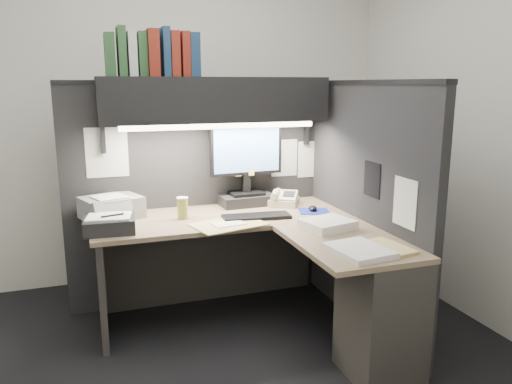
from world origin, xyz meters
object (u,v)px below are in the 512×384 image
at_px(notebook_stack, 109,225).
at_px(coffee_cup, 183,209).
at_px(desk, 297,279).
at_px(overhead_shelf, 215,100).
at_px(monitor, 246,174).
at_px(keyboard, 256,216).
at_px(printer, 112,207).
at_px(telephone, 284,200).

bearing_deg(notebook_stack, coffee_cup, 18.42).
distance_m(desk, overhead_shelf, 1.33).
relative_size(monitor, keyboard, 1.30).
distance_m(coffee_cup, printer, 0.48).
bearing_deg(notebook_stack, monitor, 21.42).
xyz_separation_m(keyboard, notebook_stack, (-0.94, -0.01, 0.03)).
relative_size(desk, printer, 4.78).
height_order(monitor, coffee_cup, monitor).
bearing_deg(coffee_cup, telephone, 9.79).
bearing_deg(keyboard, desk, -69.33).
distance_m(overhead_shelf, notebook_stack, 1.10).
xyz_separation_m(monitor, coffee_cup, (-0.52, -0.23, -0.16)).
relative_size(overhead_shelf, monitor, 2.65).
distance_m(desk, monitor, 0.96).
bearing_deg(coffee_cup, monitor, 24.07).
distance_m(telephone, printer, 1.22).
xyz_separation_m(coffee_cup, printer, (-0.44, 0.17, 0.00)).
xyz_separation_m(overhead_shelf, notebook_stack, (-0.75, -0.34, -0.73)).
xyz_separation_m(keyboard, coffee_cup, (-0.47, 0.15, 0.06)).
bearing_deg(coffee_cup, printer, 158.79).
bearing_deg(printer, telephone, -22.83).
distance_m(desk, coffee_cup, 0.89).
xyz_separation_m(overhead_shelf, monitor, (0.24, 0.05, -0.54)).
relative_size(overhead_shelf, keyboard, 3.43).
height_order(printer, notebook_stack, printer).
height_order(telephone, coffee_cup, coffee_cup).
relative_size(monitor, coffee_cup, 4.35).
distance_m(desk, notebook_stack, 1.18).
distance_m(monitor, keyboard, 0.44).
height_order(keyboard, coffee_cup, coffee_cup).
height_order(desk, telephone, telephone).
bearing_deg(telephone, monitor, -168.85).
relative_size(keyboard, telephone, 2.15).
xyz_separation_m(overhead_shelf, coffee_cup, (-0.28, -0.18, -0.70)).
xyz_separation_m(monitor, notebook_stack, (-0.99, -0.39, -0.19)).
distance_m(overhead_shelf, coffee_cup, 0.78).
bearing_deg(telephone, desk, -73.76).
bearing_deg(coffee_cup, desk, -44.56).
bearing_deg(monitor, desk, -88.79).
relative_size(monitor, notebook_stack, 1.98).
bearing_deg(notebook_stack, printer, 84.52).
xyz_separation_m(desk, coffee_cup, (-0.58, 0.57, 0.35)).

